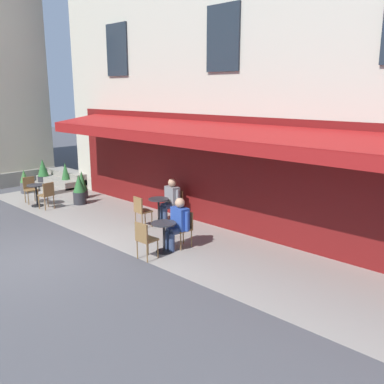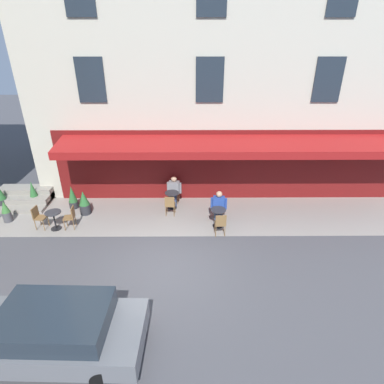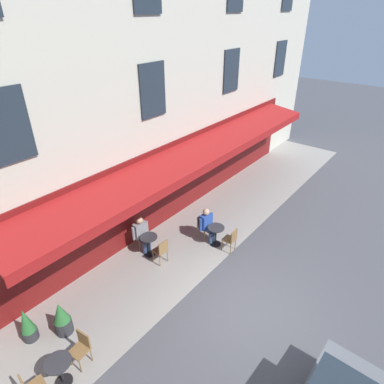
# 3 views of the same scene
# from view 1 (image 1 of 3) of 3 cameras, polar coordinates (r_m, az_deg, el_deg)

# --- Properties ---
(ground_plane) EXTENTS (70.00, 70.00, 0.00)m
(ground_plane) POSITION_cam_1_polar(r_m,az_deg,el_deg) (10.83, -21.02, -8.34)
(ground_plane) COLOR #4C4C51
(sidewalk_cafe_terrace) EXTENTS (20.50, 3.20, 0.01)m
(sidewalk_cafe_terrace) POSITION_cam_1_polar(r_m,az_deg,el_deg) (10.31, 4.82, -8.52)
(sidewalk_cafe_terrace) COLOR gray
(sidewalk_cafe_terrace) RESTS_ON ground_plane
(back_alley_steps) EXTENTS (2.40, 1.75, 0.60)m
(back_alley_steps) POSITION_cam_1_polar(r_m,az_deg,el_deg) (18.43, -16.93, 1.52)
(back_alley_steps) COLOR gray
(back_alley_steps) RESTS_ON ground_plane
(cafe_table_near_entrance) EXTENTS (0.60, 0.60, 0.75)m
(cafe_table_near_entrance) POSITION_cam_1_polar(r_m,az_deg,el_deg) (15.42, -20.15, -0.02)
(cafe_table_near_entrance) COLOR black
(cafe_table_near_entrance) RESTS_ON ground_plane
(cafe_chair_wicker_kerbside) EXTENTS (0.45, 0.45, 0.91)m
(cafe_chair_wicker_kerbside) POSITION_cam_1_polar(r_m,az_deg,el_deg) (15.99, -20.91, 0.59)
(cafe_chair_wicker_kerbside) COLOR olive
(cafe_chair_wicker_kerbside) RESTS_ON ground_plane
(cafe_chair_wicker_back_row) EXTENTS (0.44, 0.44, 0.91)m
(cafe_chair_wicker_back_row) POSITION_cam_1_polar(r_m,az_deg,el_deg) (14.89, -18.85, -0.15)
(cafe_chair_wicker_back_row) COLOR olive
(cafe_chair_wicker_back_row) RESTS_ON ground_plane
(cafe_table_mid_terrace) EXTENTS (0.60, 0.60, 0.75)m
(cafe_table_mid_terrace) POSITION_cam_1_polar(r_m,az_deg,el_deg) (12.65, -4.49, -2.03)
(cafe_table_mid_terrace) COLOR black
(cafe_table_mid_terrace) RESTS_ON ground_plane
(cafe_chair_wicker_corner_right) EXTENTS (0.43, 0.43, 0.91)m
(cafe_chair_wicker_corner_right) POSITION_cam_1_polar(r_m,az_deg,el_deg) (12.28, -6.85, -2.29)
(cafe_chair_wicker_corner_right) COLOR olive
(cafe_chair_wicker_corner_right) RESTS_ON ground_plane
(cafe_chair_wicker_corner_left) EXTENTS (0.46, 0.46, 0.91)m
(cafe_chair_wicker_corner_left) POSITION_cam_1_polar(r_m,az_deg,el_deg) (12.97, -2.13, -1.36)
(cafe_chair_wicker_corner_left) COLOR olive
(cafe_chair_wicker_corner_left) RESTS_ON ground_plane
(cafe_table_streetside) EXTENTS (0.60, 0.60, 0.75)m
(cafe_table_streetside) POSITION_cam_1_polar(r_m,az_deg,el_deg) (10.37, -3.78, -5.50)
(cafe_table_streetside) COLOR black
(cafe_table_streetside) RESTS_ON ground_plane
(cafe_chair_wicker_near_door) EXTENTS (0.42, 0.42, 0.91)m
(cafe_chair_wicker_near_door) POSITION_cam_1_polar(r_m,az_deg,el_deg) (9.94, -6.38, -6.05)
(cafe_chair_wicker_near_door) COLOR olive
(cafe_chair_wicker_near_door) RESTS_ON ground_plane
(cafe_chair_wicker_by_window) EXTENTS (0.45, 0.45, 0.91)m
(cafe_chair_wicker_by_window) POSITION_cam_1_polar(r_m,az_deg,el_deg) (10.71, -1.01, -4.54)
(cafe_chair_wicker_by_window) COLOR olive
(cafe_chair_wicker_by_window) RESTS_ON ground_plane
(seated_patron_in_blue) EXTENTS (0.65, 0.57, 1.29)m
(seated_patron_in_blue) POSITION_cam_1_polar(r_m,az_deg,el_deg) (10.54, -1.93, -4.01)
(seated_patron_in_blue) COLOR navy
(seated_patron_in_blue) RESTS_ON ground_plane
(seated_companion_in_grey) EXTENTS (0.65, 0.58, 1.30)m
(seated_companion_in_grey) POSITION_cam_1_polar(r_m,az_deg,el_deg) (12.81, -2.93, -0.86)
(seated_companion_in_grey) COLOR navy
(seated_companion_in_grey) RESTS_ON ground_plane
(potted_plant_mid_terrace) EXTENTS (0.39, 0.39, 1.03)m
(potted_plant_mid_terrace) POSITION_cam_1_polar(r_m,az_deg,el_deg) (16.07, -14.53, 0.94)
(potted_plant_mid_terrace) COLOR #2D2D33
(potted_plant_mid_terrace) RESTS_ON ground_plane
(potted_plant_entrance_left) EXTENTS (0.47, 0.47, 1.09)m
(potted_plant_entrance_left) POSITION_cam_1_polar(r_m,az_deg,el_deg) (18.87, -19.35, 2.50)
(potted_plant_entrance_left) COLOR #2D2D33
(potted_plant_entrance_left) RESTS_ON ground_plane
(potted_plant_under_sign) EXTENTS (0.44, 0.44, 1.04)m
(potted_plant_under_sign) POSITION_cam_1_polar(r_m,az_deg,el_deg) (15.26, -14.88, 0.28)
(potted_plant_under_sign) COLOR #2D2D33
(potted_plant_under_sign) RESTS_ON ground_plane
(potted_plant_by_steps) EXTENTS (0.34, 0.34, 0.92)m
(potted_plant_by_steps) POSITION_cam_1_polar(r_m,az_deg,el_deg) (17.58, -21.55, 1.29)
(potted_plant_by_steps) COLOR #4C4C51
(potted_plant_by_steps) RESTS_ON ground_plane
(potted_plant_entrance_right) EXTENTS (0.36, 0.36, 1.07)m
(potted_plant_entrance_right) POSITION_cam_1_polar(r_m,az_deg,el_deg) (17.85, -16.59, 2.09)
(potted_plant_entrance_right) COLOR #2D2D33
(potted_plant_entrance_right) RESTS_ON ground_plane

